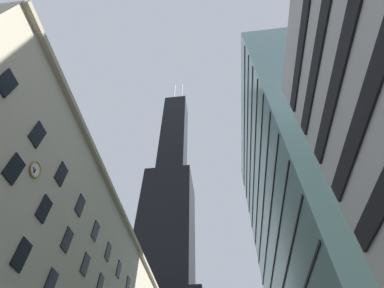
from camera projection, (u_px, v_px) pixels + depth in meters
name	position (u px, v px, depth m)	size (l,w,h in m)	color
dark_skyscraper	(165.00, 259.00, 100.48)	(28.69, 28.69, 182.32)	black
glass_office_midrise	(314.00, 212.00, 40.96)	(14.24, 36.05, 53.06)	gray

